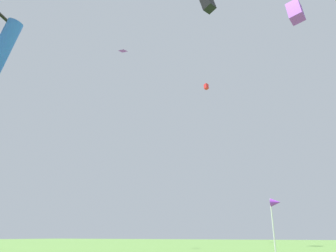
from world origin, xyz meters
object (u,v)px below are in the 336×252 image
Objects in this scene: marker_flag at (275,206)px; distant_kite_black_high_left at (208,4)px; distant_kite_red_overhead_distant at (206,87)px; distant_kite_purple_low_left at (295,12)px; distant_kite_purple_mid_left at (123,51)px.

distant_kite_black_high_left is at bearing 116.31° from marker_flag.
distant_kite_red_overhead_distant is at bearing 113.79° from marker_flag.
marker_flag is at bearing -66.21° from distant_kite_red_overhead_distant.
distant_kite_black_high_left is 10.03m from distant_kite_purple_low_left.
distant_kite_red_overhead_distant is at bearing 91.03° from distant_kite_purple_mid_left.
distant_kite_purple_low_left reaches higher than distant_kite_purple_mid_left.
distant_kite_purple_mid_left is 15.13m from marker_flag.
distant_kite_purple_low_left is at bearing -55.30° from distant_kite_red_overhead_distant.
marker_flag is (-1.20, -6.27, -10.90)m from distant_kite_purple_low_left.
distant_kite_red_overhead_distant reaches higher than distant_kite_purple_mid_left.
distant_kite_purple_mid_left is at bearing -88.97° from distant_kite_red_overhead_distant.
distant_kite_red_overhead_distant is 28.68m from marker_flag.
distant_kite_black_high_left reaches higher than distant_kite_purple_low_left.
distant_kite_red_overhead_distant reaches higher than distant_kite_purple_low_left.
distant_kite_red_overhead_distant is at bearing 111.33° from distant_kite_black_high_left.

